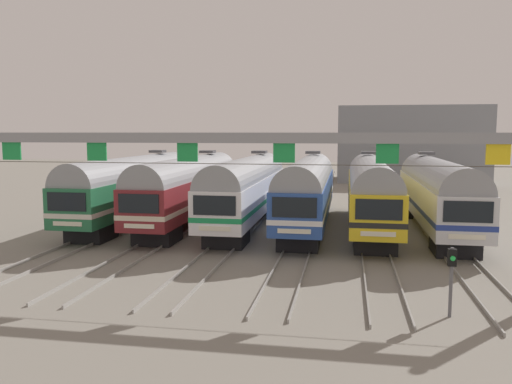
{
  "coord_description": "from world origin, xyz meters",
  "views": [
    {
      "loc": [
        4.67,
        -34.95,
        6.49
      ],
      "look_at": [
        -1.61,
        0.78,
        2.3
      ],
      "focal_mm": 36.44,
      "sensor_mm": 36.0,
      "label": 1
    }
  ],
  "objects_px": {
    "commuter_train_white": "(247,188)",
    "catenary_gantry": "(235,159)",
    "commuter_train_green": "(133,185)",
    "commuter_train_yellow": "(371,190)",
    "commuter_train_silver": "(437,191)",
    "yard_signal_mast": "(452,269)",
    "commuter_train_blue": "(308,189)",
    "commuter_train_maroon": "(189,186)"
  },
  "relations": [
    {
      "from": "commuter_train_yellow",
      "to": "commuter_train_silver",
      "type": "distance_m",
      "value": 4.17
    },
    {
      "from": "commuter_train_maroon",
      "to": "catenary_gantry",
      "type": "xyz_separation_m",
      "value": [
        6.26,
        -13.5,
        2.67
      ]
    },
    {
      "from": "commuter_train_yellow",
      "to": "commuter_train_blue",
      "type": "bearing_deg",
      "value": 180.0
    },
    {
      "from": "commuter_train_maroon",
      "to": "commuter_train_silver",
      "type": "distance_m",
      "value": 16.69
    },
    {
      "from": "commuter_train_green",
      "to": "commuter_train_white",
      "type": "bearing_deg",
      "value": 0.0
    },
    {
      "from": "catenary_gantry",
      "to": "commuter_train_silver",
      "type": "bearing_deg",
      "value": 52.31
    },
    {
      "from": "commuter_train_green",
      "to": "commuter_train_silver",
      "type": "distance_m",
      "value": 20.86
    },
    {
      "from": "commuter_train_white",
      "to": "commuter_train_silver",
      "type": "distance_m",
      "value": 12.52
    },
    {
      "from": "yard_signal_mast",
      "to": "catenary_gantry",
      "type": "bearing_deg",
      "value": 161.13
    },
    {
      "from": "commuter_train_blue",
      "to": "yard_signal_mast",
      "type": "bearing_deg",
      "value": -69.06
    },
    {
      "from": "commuter_train_yellow",
      "to": "catenary_gantry",
      "type": "distance_m",
      "value": 15.12
    },
    {
      "from": "commuter_train_silver",
      "to": "catenary_gantry",
      "type": "xyz_separation_m",
      "value": [
        -10.43,
        -13.5,
        2.67
      ]
    },
    {
      "from": "commuter_train_green",
      "to": "catenary_gantry",
      "type": "distance_m",
      "value": 17.27
    },
    {
      "from": "commuter_train_white",
      "to": "catenary_gantry",
      "type": "relative_size",
      "value": 0.69
    },
    {
      "from": "commuter_train_blue",
      "to": "commuter_train_white",
      "type": "bearing_deg",
      "value": 180.0
    },
    {
      "from": "commuter_train_maroon",
      "to": "commuter_train_blue",
      "type": "distance_m",
      "value": 8.34
    },
    {
      "from": "commuter_train_maroon",
      "to": "commuter_train_white",
      "type": "xyz_separation_m",
      "value": [
        4.17,
        0.0,
        0.0
      ]
    },
    {
      "from": "yard_signal_mast",
      "to": "commuter_train_maroon",
      "type": "bearing_deg",
      "value": 131.76
    },
    {
      "from": "commuter_train_white",
      "to": "yard_signal_mast",
      "type": "distance_m",
      "value": 19.42
    },
    {
      "from": "commuter_train_white",
      "to": "commuter_train_yellow",
      "type": "height_order",
      "value": "same"
    },
    {
      "from": "commuter_train_maroon",
      "to": "commuter_train_yellow",
      "type": "bearing_deg",
      "value": 0.0
    },
    {
      "from": "commuter_train_green",
      "to": "commuter_train_silver",
      "type": "bearing_deg",
      "value": 0.0
    },
    {
      "from": "commuter_train_maroon",
      "to": "commuter_train_blue",
      "type": "bearing_deg",
      "value": 0.0
    },
    {
      "from": "catenary_gantry",
      "to": "yard_signal_mast",
      "type": "xyz_separation_m",
      "value": [
        8.34,
        -2.85,
        -3.61
      ]
    },
    {
      "from": "commuter_train_maroon",
      "to": "commuter_train_white",
      "type": "bearing_deg",
      "value": 0.0
    },
    {
      "from": "commuter_train_blue",
      "to": "catenary_gantry",
      "type": "height_order",
      "value": "catenary_gantry"
    },
    {
      "from": "commuter_train_maroon",
      "to": "commuter_train_yellow",
      "type": "xyz_separation_m",
      "value": [
        12.52,
        0.0,
        0.0
      ]
    },
    {
      "from": "commuter_train_blue",
      "to": "commuter_train_green",
      "type": "bearing_deg",
      "value": 180.0
    },
    {
      "from": "commuter_train_blue",
      "to": "commuter_train_silver",
      "type": "distance_m",
      "value": 8.34
    },
    {
      "from": "commuter_train_white",
      "to": "commuter_train_green",
      "type": "bearing_deg",
      "value": 180.0
    },
    {
      "from": "commuter_train_yellow",
      "to": "catenary_gantry",
      "type": "xyz_separation_m",
      "value": [
        -6.26,
        -13.5,
        2.67
      ]
    },
    {
      "from": "commuter_train_blue",
      "to": "yard_signal_mast",
      "type": "xyz_separation_m",
      "value": [
        6.26,
        -16.35,
        -0.94
      ]
    },
    {
      "from": "commuter_train_blue",
      "to": "catenary_gantry",
      "type": "distance_m",
      "value": 13.92
    },
    {
      "from": "commuter_train_maroon",
      "to": "catenary_gantry",
      "type": "height_order",
      "value": "catenary_gantry"
    },
    {
      "from": "catenary_gantry",
      "to": "commuter_train_white",
      "type": "bearing_deg",
      "value": 98.78
    },
    {
      "from": "commuter_train_white",
      "to": "commuter_train_yellow",
      "type": "distance_m",
      "value": 8.34
    },
    {
      "from": "commuter_train_yellow",
      "to": "yard_signal_mast",
      "type": "bearing_deg",
      "value": -82.73
    },
    {
      "from": "catenary_gantry",
      "to": "yard_signal_mast",
      "type": "relative_size",
      "value": 10.46
    },
    {
      "from": "commuter_train_green",
      "to": "catenary_gantry",
      "type": "relative_size",
      "value": 0.69
    },
    {
      "from": "commuter_train_yellow",
      "to": "commuter_train_silver",
      "type": "height_order",
      "value": "same"
    },
    {
      "from": "commuter_train_green",
      "to": "commuter_train_maroon",
      "type": "bearing_deg",
      "value": 0.0
    },
    {
      "from": "commuter_train_silver",
      "to": "yard_signal_mast",
      "type": "height_order",
      "value": "commuter_train_silver"
    }
  ]
}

